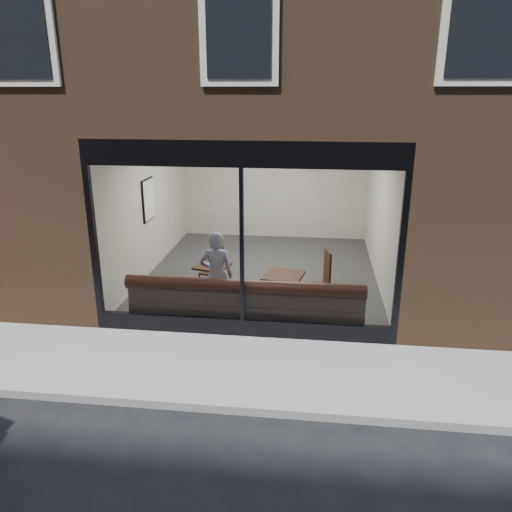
# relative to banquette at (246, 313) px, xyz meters

# --- Properties ---
(ground) EXTENTS (120.00, 120.00, 0.00)m
(ground) POSITION_rel_banquette_xyz_m (0.00, -2.45, -0.23)
(ground) COLOR black
(ground) RESTS_ON ground
(sidewalk_near) EXTENTS (40.00, 2.00, 0.01)m
(sidewalk_near) POSITION_rel_banquette_xyz_m (0.00, -1.45, -0.22)
(sidewalk_near) COLOR gray
(sidewalk_near) RESTS_ON ground
(kerb_near) EXTENTS (40.00, 0.10, 0.12)m
(kerb_near) POSITION_rel_banquette_xyz_m (0.00, -2.50, -0.17)
(kerb_near) COLOR gray
(kerb_near) RESTS_ON ground
(host_building_pier_left) EXTENTS (2.50, 12.00, 3.20)m
(host_building_pier_left) POSITION_rel_banquette_xyz_m (-3.75, 5.55, 1.38)
(host_building_pier_left) COLOR brown
(host_building_pier_left) RESTS_ON ground
(host_building_pier_right) EXTENTS (2.50, 12.00, 3.20)m
(host_building_pier_right) POSITION_rel_banquette_xyz_m (3.75, 5.55, 1.38)
(host_building_pier_right) COLOR brown
(host_building_pier_right) RESTS_ON ground
(host_building_backfill) EXTENTS (5.00, 6.00, 3.20)m
(host_building_backfill) POSITION_rel_banquette_xyz_m (0.00, 8.55, 1.38)
(host_building_backfill) COLOR brown
(host_building_backfill) RESTS_ON ground
(cafe_floor) EXTENTS (6.00, 6.00, 0.00)m
(cafe_floor) POSITION_rel_banquette_xyz_m (0.00, 2.55, -0.21)
(cafe_floor) COLOR #2D2D30
(cafe_floor) RESTS_ON ground
(cafe_ceiling) EXTENTS (6.00, 6.00, 0.00)m
(cafe_ceiling) POSITION_rel_banquette_xyz_m (0.00, 2.55, 2.97)
(cafe_ceiling) COLOR white
(cafe_ceiling) RESTS_ON host_building_upper
(cafe_wall_back) EXTENTS (5.00, 0.00, 5.00)m
(cafe_wall_back) POSITION_rel_banquette_xyz_m (0.00, 5.54, 1.37)
(cafe_wall_back) COLOR beige
(cafe_wall_back) RESTS_ON ground
(cafe_wall_left) EXTENTS (0.00, 6.00, 6.00)m
(cafe_wall_left) POSITION_rel_banquette_xyz_m (-2.49, 2.55, 1.37)
(cafe_wall_left) COLOR beige
(cafe_wall_left) RESTS_ON ground
(cafe_wall_right) EXTENTS (0.00, 6.00, 6.00)m
(cafe_wall_right) POSITION_rel_banquette_xyz_m (2.49, 2.55, 1.37)
(cafe_wall_right) COLOR beige
(cafe_wall_right) RESTS_ON ground
(storefront_kick) EXTENTS (5.00, 0.10, 0.30)m
(storefront_kick) POSITION_rel_banquette_xyz_m (0.00, -0.40, -0.08)
(storefront_kick) COLOR black
(storefront_kick) RESTS_ON ground
(storefront_header) EXTENTS (5.00, 0.10, 0.40)m
(storefront_header) POSITION_rel_banquette_xyz_m (0.00, -0.40, 2.77)
(storefront_header) COLOR black
(storefront_header) RESTS_ON host_building_upper
(storefront_mullion) EXTENTS (0.06, 0.10, 2.50)m
(storefront_mullion) POSITION_rel_banquette_xyz_m (0.00, -0.40, 1.32)
(storefront_mullion) COLOR black
(storefront_mullion) RESTS_ON storefront_kick
(storefront_glass) EXTENTS (4.80, 0.00, 4.80)m
(storefront_glass) POSITION_rel_banquette_xyz_m (0.00, -0.43, 1.33)
(storefront_glass) COLOR white
(storefront_glass) RESTS_ON storefront_kick
(banquette) EXTENTS (4.00, 0.55, 0.45)m
(banquette) POSITION_rel_banquette_xyz_m (0.00, 0.00, 0.00)
(banquette) COLOR #351513
(banquette) RESTS_ON cafe_floor
(person) EXTENTS (0.62, 0.44, 1.61)m
(person) POSITION_rel_banquette_xyz_m (-0.55, 0.23, 0.58)
(person) COLOR #ACBBE1
(person) RESTS_ON cafe_floor
(cafe_table_left) EXTENTS (0.71, 0.71, 0.04)m
(cafe_table_left) POSITION_rel_banquette_xyz_m (-0.77, 0.90, 0.52)
(cafe_table_left) COLOR black
(cafe_table_left) RESTS_ON cafe_floor
(cafe_table_right) EXTENTS (0.79, 0.79, 0.04)m
(cafe_table_right) POSITION_rel_banquette_xyz_m (0.60, 0.55, 0.52)
(cafe_table_right) COLOR black
(cafe_table_right) RESTS_ON cafe_floor
(cafe_chair_left) EXTENTS (0.49, 0.49, 0.04)m
(cafe_chair_left) POSITION_rel_banquette_xyz_m (-1.01, 1.89, 0.01)
(cafe_chair_left) COLOR black
(cafe_chair_left) RESTS_ON cafe_floor
(cafe_chair_right) EXTENTS (0.47, 0.47, 0.04)m
(cafe_chair_right) POSITION_rel_banquette_xyz_m (1.22, 1.38, 0.01)
(cafe_chair_right) COLOR black
(cafe_chair_right) RESTS_ON cafe_floor
(wall_poster) EXTENTS (0.02, 0.64, 0.85)m
(wall_poster) POSITION_rel_banquette_xyz_m (-2.45, 2.42, 1.43)
(wall_poster) COLOR white
(wall_poster) RESTS_ON cafe_wall_left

